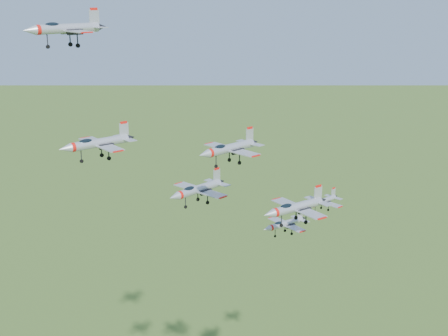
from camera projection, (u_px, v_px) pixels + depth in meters
jet_lead at (65, 28)px, 95.50m from camera, size 14.00×11.61×3.74m
jet_left_high at (97, 143)px, 90.34m from camera, size 12.28×10.16×3.28m
jet_right_high at (229, 148)px, 87.82m from camera, size 11.52×9.64×3.08m
jet_left_low at (197, 189)px, 109.62m from camera, size 13.52×11.39×3.64m
jet_right_low at (295, 207)px, 101.04m from camera, size 13.44×11.03×3.61m
jet_trail at (285, 224)px, 119.96m from camera, size 10.89×8.96×2.92m
jet_extra at (322, 201)px, 136.70m from camera, size 10.87×9.09×2.91m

